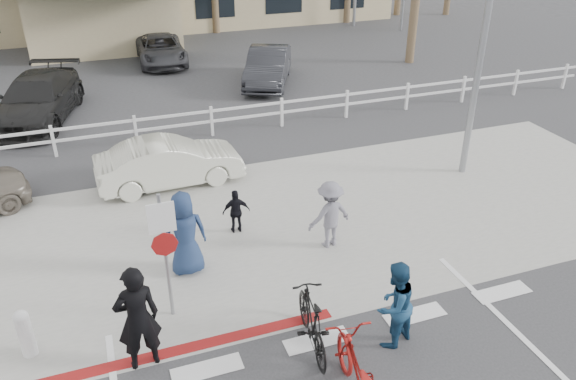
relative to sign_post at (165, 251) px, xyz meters
name	(u,v)px	position (x,y,z in m)	size (l,w,h in m)	color
ground	(331,365)	(2.30, -2.20, -1.45)	(140.00, 140.00, 0.00)	#333335
sidewalk_plaza	(254,230)	(2.30, 2.30, -1.44)	(22.00, 7.00, 0.01)	gray
cross_street	(215,162)	(2.30, 6.30, -1.45)	(40.00, 5.00, 0.01)	#333335
parking_lot	(164,74)	(2.30, 15.80, -1.45)	(50.00, 16.00, 0.01)	#333335
curb_red	(142,359)	(-0.70, -1.00, -1.44)	(7.00, 0.25, 0.02)	maroon
rail_fence	(215,121)	(2.80, 8.30, -0.95)	(29.40, 0.16, 1.00)	silver
sign_post	(165,251)	(0.00, 0.00, 0.00)	(0.50, 0.10, 2.90)	gray
bollard_0	(25,333)	(-2.50, -0.20, -0.97)	(0.26, 0.26, 0.95)	silver
streetlight_0	(488,9)	(8.80, 3.30, 3.05)	(0.60, 2.00, 9.00)	gray
bike_red	(357,378)	(2.34, -3.08, -0.89)	(0.74, 2.13, 1.12)	maroon
rider_red	(138,318)	(-0.67, -1.10, -0.45)	(0.73, 0.48, 1.99)	black
bike_black	(312,321)	(2.17, -1.66, -0.90)	(0.52, 1.83, 1.10)	black
rider_black	(394,305)	(3.53, -2.05, -0.62)	(0.81, 0.63, 1.67)	navy
pedestrian_a	(330,215)	(3.72, 1.16, -0.66)	(1.03, 0.59, 1.59)	slate
pedestrian_child	(236,212)	(1.92, 2.40, -0.90)	(0.64, 0.27, 1.09)	black
pedestrian_b	(185,234)	(0.55, 1.27, -0.52)	(0.90, 0.59, 1.85)	navy
car_white_sedan	(170,163)	(0.88, 5.37, -0.81)	(1.35, 3.88, 1.28)	beige
lot_car_1	(37,99)	(-2.59, 11.73, -0.69)	(2.13, 5.24, 1.52)	black
lot_car_3	(268,66)	(6.13, 12.94, -0.72)	(1.54, 4.42, 1.45)	black
lot_car_5	(161,50)	(2.48, 17.58, -0.83)	(2.06, 4.46, 1.24)	#343438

